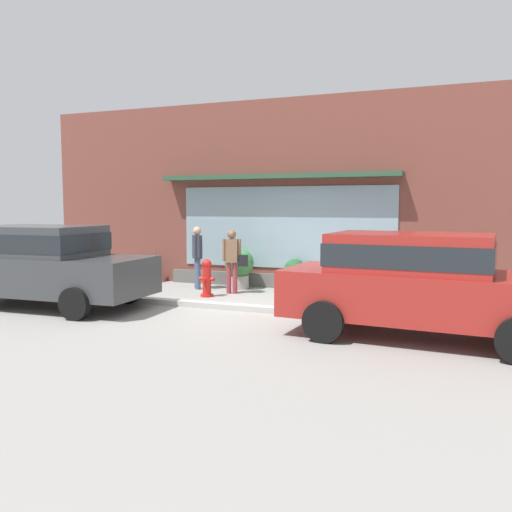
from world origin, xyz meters
TOP-DOWN VIEW (x-y plane):
  - ground_plane at (0.00, 0.00)m, footprint 60.00×60.00m
  - curb_strip at (0.00, -0.20)m, footprint 14.00×0.24m
  - storefront at (0.00, 3.19)m, footprint 14.00×0.81m
  - fire_hydrant at (-1.10, 1.05)m, footprint 0.38×0.35m
  - pedestrian_with_handbag at (-0.70, 1.68)m, footprint 0.63×0.28m
  - pedestrian_passerby at (-1.84, 2.01)m, footprint 0.35×0.39m
  - parked_car_red at (3.90, -1.31)m, footprint 4.61×2.21m
  - parked_car_dark_gray at (-3.72, -1.35)m, footprint 4.49×2.13m
  - potted_plant_trailing_edge at (3.61, 2.65)m, footprint 0.24×0.24m
  - potted_plant_near_hydrant at (-0.86, 2.45)m, footprint 0.76×0.76m
  - potted_plant_window_left at (2.26, 2.70)m, footprint 0.51×0.51m
  - potted_plant_by_entrance at (0.57, 2.72)m, footprint 0.55×0.55m
  - potted_plant_corner_tall at (-3.54, 2.72)m, footprint 0.31×0.31m

SIDE VIEW (x-z plane):
  - ground_plane at x=0.00m, z-range 0.00..0.00m
  - curb_strip at x=0.00m, z-range 0.00..0.12m
  - potted_plant_trailing_edge at x=3.61m, z-range -0.01..0.36m
  - potted_plant_corner_tall at x=-3.54m, z-range -0.02..0.86m
  - potted_plant_by_entrance at x=0.57m, z-range 0.04..0.85m
  - fire_hydrant at x=-1.10m, z-range 0.00..0.90m
  - potted_plant_window_left at x=2.26m, z-range -0.03..1.11m
  - potted_plant_near_hydrant at x=-0.86m, z-range 0.07..1.12m
  - pedestrian_with_handbag at x=-0.70m, z-range 0.11..1.67m
  - pedestrian_passerby at x=-1.84m, z-range 0.13..1.75m
  - parked_car_red at x=3.90m, z-range 0.11..1.82m
  - parked_car_dark_gray at x=-3.72m, z-range 0.10..1.83m
  - storefront at x=0.00m, z-range -0.04..4.87m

